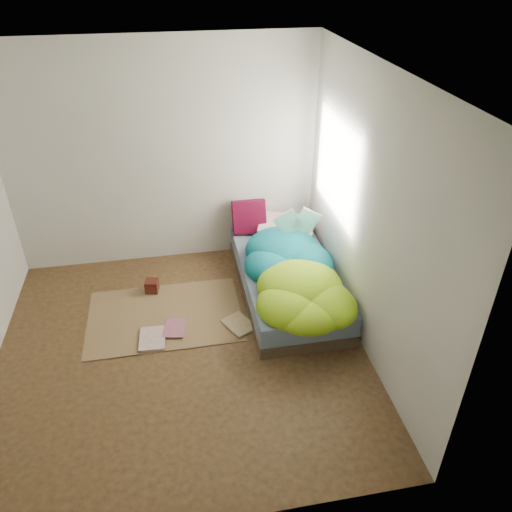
# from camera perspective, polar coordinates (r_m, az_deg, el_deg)

# --- Properties ---
(ground) EXTENTS (3.50, 3.50, 0.00)m
(ground) POSITION_cam_1_polar(r_m,az_deg,el_deg) (4.99, -8.43, -10.56)
(ground) COLOR #3C2717
(ground) RESTS_ON ground
(room_walls) EXTENTS (3.54, 3.54, 2.62)m
(room_walls) POSITION_cam_1_polar(r_m,az_deg,el_deg) (4.07, -10.07, 6.45)
(room_walls) COLOR silver
(room_walls) RESTS_ON ground
(bed) EXTENTS (1.00, 2.00, 0.34)m
(bed) POSITION_cam_1_polar(r_m,az_deg,el_deg) (5.56, 3.61, -2.79)
(bed) COLOR #3D2C21
(bed) RESTS_ON ground
(duvet) EXTENTS (0.96, 1.84, 0.34)m
(duvet) POSITION_cam_1_polar(r_m,az_deg,el_deg) (5.20, 4.30, -1.11)
(duvet) COLOR #064F68
(duvet) RESTS_ON bed
(rug) EXTENTS (1.60, 1.10, 0.01)m
(rug) POSITION_cam_1_polar(r_m,az_deg,el_deg) (5.41, -10.37, -6.72)
(rug) COLOR brown
(rug) RESTS_ON ground
(pillow_floral) EXTENTS (0.75, 0.61, 0.15)m
(pillow_floral) POSITION_cam_1_polar(r_m,az_deg,el_deg) (6.08, 3.48, 3.26)
(pillow_floral) COLOR silver
(pillow_floral) RESTS_ON bed
(pillow_magenta) EXTENTS (0.40, 0.13, 0.40)m
(pillow_magenta) POSITION_cam_1_polar(r_m,az_deg,el_deg) (6.04, -0.79, 4.52)
(pillow_magenta) COLOR #440425
(pillow_magenta) RESTS_ON bed
(open_book) EXTENTS (0.43, 0.10, 0.26)m
(open_book) POSITION_cam_1_polar(r_m,az_deg,el_deg) (5.54, 4.82, 4.76)
(open_book) COLOR green
(open_book) RESTS_ON duvet
(wooden_box) EXTENTS (0.16, 0.16, 0.14)m
(wooden_box) POSITION_cam_1_polar(r_m,az_deg,el_deg) (5.74, -11.81, -3.36)
(wooden_box) COLOR #37100C
(wooden_box) RESTS_ON rug
(floor_book_a) EXTENTS (0.27, 0.36, 0.03)m
(floor_book_a) POSITION_cam_1_polar(r_m,az_deg,el_deg) (5.14, -13.20, -9.30)
(floor_book_a) COLOR silver
(floor_book_a) RESTS_ON rug
(floor_book_b) EXTENTS (0.28, 0.34, 0.03)m
(floor_book_b) POSITION_cam_1_polar(r_m,az_deg,el_deg) (5.22, -10.52, -8.11)
(floor_book_b) COLOR #B96A80
(floor_book_b) RESTS_ON rug
(floor_book_c) EXTENTS (0.37, 0.41, 0.03)m
(floor_book_c) POSITION_cam_1_polar(r_m,az_deg,el_deg) (5.13, -3.08, -8.37)
(floor_book_c) COLOR tan
(floor_book_c) RESTS_ON rug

